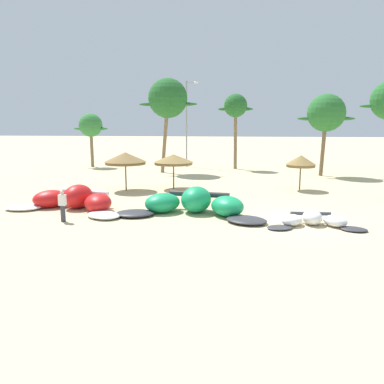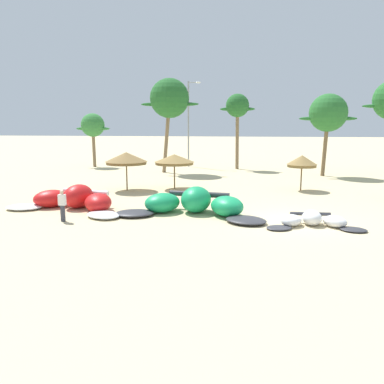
{
  "view_description": "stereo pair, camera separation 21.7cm",
  "coord_description": "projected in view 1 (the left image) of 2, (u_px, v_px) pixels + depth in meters",
  "views": [
    {
      "loc": [
        -2.84,
        -20.23,
        4.98
      ],
      "look_at": [
        -5.61,
        2.0,
        1.0
      ],
      "focal_mm": 36.18,
      "sensor_mm": 36.0,
      "label": 1
    },
    {
      "loc": [
        -2.63,
        -20.2,
        4.98
      ],
      "look_at": [
        -5.61,
        2.0,
        1.0
      ],
      "focal_mm": 36.18,
      "sensor_mm": 36.0,
      "label": 2
    }
  ],
  "objects": [
    {
      "name": "kite_far_left",
      "position": [
        74.0,
        200.0,
        22.64
      ],
      "size": [
        7.73,
        4.56,
        1.41
      ],
      "color": "white",
      "rests_on": "ground"
    },
    {
      "name": "beach_umbrella_near_palms",
      "position": [
        301.0,
        161.0,
        28.91
      ],
      "size": [
        2.23,
        2.23,
        2.65
      ],
      "color": "brown",
      "rests_on": "ground"
    },
    {
      "name": "beach_umbrella_middle",
      "position": [
        173.0,
        159.0,
        29.57
      ],
      "size": [
        3.07,
        3.07,
        2.66
      ],
      "color": "brown",
      "rests_on": "ground"
    },
    {
      "name": "kite_left_of_center",
      "position": [
        313.0,
        220.0,
        19.0
      ],
      "size": [
        4.93,
        2.35,
        0.74
      ],
      "color": "#333338",
      "rests_on": "ground"
    },
    {
      "name": "beach_umbrella_near_van",
      "position": [
        125.0,
        158.0,
        28.74
      ],
      "size": [
        3.15,
        3.15,
        2.88
      ],
      "color": "brown",
      "rests_on": "ground"
    },
    {
      "name": "ground_plane",
      "position": [
        293.0,
        220.0,
        20.29
      ],
      "size": [
        260.0,
        260.0,
        0.0
      ],
      "primitive_type": "plane",
      "color": "beige"
    },
    {
      "name": "palm_leftmost",
      "position": [
        91.0,
        126.0,
        44.22
      ],
      "size": [
        4.02,
        2.68,
        6.13
      ],
      "color": "#7F6647",
      "rests_on": "ground"
    },
    {
      "name": "palm_left",
      "position": [
        168.0,
        99.0,
        38.5
      ],
      "size": [
        5.89,
        3.93,
        9.43
      ],
      "color": "#7F6647",
      "rests_on": "ground"
    },
    {
      "name": "lamppost_west",
      "position": [
        187.0,
        120.0,
        44.41
      ],
      "size": [
        1.5,
        0.24,
        9.7
      ],
      "color": "gray",
      "rests_on": "ground"
    },
    {
      "name": "palm_center_left",
      "position": [
        326.0,
        113.0,
        36.33
      ],
      "size": [
        5.31,
        3.54,
        7.74
      ],
      "color": "brown",
      "rests_on": "ground"
    },
    {
      "name": "palm_left_of_gap",
      "position": [
        236.0,
        107.0,
        41.83
      ],
      "size": [
        3.77,
        2.52,
        8.15
      ],
      "color": "#7F6647",
      "rests_on": "ground"
    },
    {
      "name": "kite_left",
      "position": [
        194.0,
        204.0,
        21.48
      ],
      "size": [
        8.61,
        4.46,
        1.47
      ],
      "color": "#333338",
      "rests_on": "ground"
    },
    {
      "name": "person_near_kites",
      "position": [
        63.0,
        206.0,
        19.75
      ],
      "size": [
        0.36,
        0.24,
        1.62
      ],
      "color": "#383842",
      "rests_on": "ground"
    }
  ]
}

